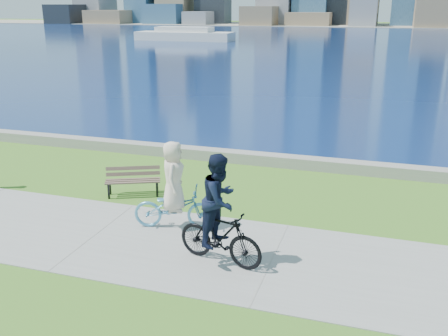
# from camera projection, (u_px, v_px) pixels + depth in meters

# --- Properties ---
(ground) EXTENTS (320.00, 320.00, 0.00)m
(ground) POSITION_uv_depth(u_px,v_px,m) (96.00, 234.00, 11.15)
(ground) COLOR #3A6B1C
(ground) RESTS_ON ground
(concrete_path) EXTENTS (80.00, 3.50, 0.02)m
(concrete_path) POSITION_uv_depth(u_px,v_px,m) (96.00, 234.00, 11.15)
(concrete_path) COLOR gray
(concrete_path) RESTS_ON ground
(seawall) EXTENTS (90.00, 0.50, 0.35)m
(seawall) POSITION_uv_depth(u_px,v_px,m) (195.00, 153.00, 16.72)
(seawall) COLOR gray
(seawall) RESTS_ON ground
(bay_water) EXTENTS (320.00, 131.00, 0.01)m
(bay_water) POSITION_uv_depth(u_px,v_px,m) (348.00, 39.00, 76.38)
(bay_water) COLOR #0C2150
(bay_water) RESTS_ON ground
(far_shore) EXTENTS (320.00, 30.00, 0.12)m
(far_shore) POSITION_uv_depth(u_px,v_px,m) (365.00, 25.00, 128.91)
(far_shore) COLOR gray
(far_shore) RESTS_ON ground
(ferry_near) EXTENTS (14.36, 4.10, 1.95)m
(ferry_near) POSITION_uv_depth(u_px,v_px,m) (185.00, 35.00, 72.84)
(ferry_near) COLOR silver
(ferry_near) RESTS_ON ground
(park_bench) EXTENTS (1.52, 1.05, 0.75)m
(park_bench) POSITION_uv_depth(u_px,v_px,m) (133.00, 179.00, 13.38)
(park_bench) COLOR black
(park_bench) RESTS_ON ground
(cyclist_woman) EXTENTS (1.07, 1.95, 2.04)m
(cyclist_woman) POSITION_uv_depth(u_px,v_px,m) (174.00, 196.00, 11.25)
(cyclist_woman) COLOR #509BC2
(cyclist_woman) RESTS_ON ground
(cyclist_man) EXTENTS (0.93, 1.91, 2.24)m
(cyclist_man) POSITION_uv_depth(u_px,v_px,m) (220.00, 219.00, 9.62)
(cyclist_man) COLOR black
(cyclist_man) RESTS_ON ground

